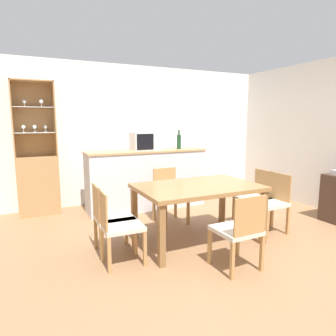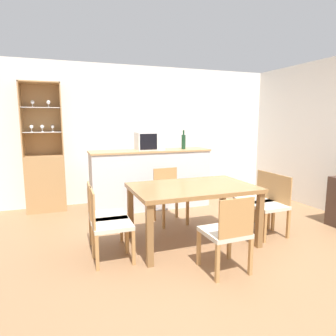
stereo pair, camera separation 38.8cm
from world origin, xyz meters
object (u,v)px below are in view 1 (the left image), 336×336
at_px(microwave, 145,141).
at_px(wine_bottle, 179,141).
at_px(dining_chair_side_right_far, 255,197).
at_px(display_cabinet, 38,176).
at_px(dining_chair_head_near, 239,231).
at_px(dining_table, 198,192).
at_px(dining_chair_side_left_far, 111,218).
at_px(dining_chair_head_far, 169,195).
at_px(dining_chair_side_right_near, 270,202).
at_px(dining_chair_side_left_near, 118,226).

bearing_deg(microwave, wine_bottle, -10.79).
bearing_deg(dining_chair_side_right_far, display_cabinet, 54.16).
relative_size(dining_chair_side_right_far, wine_bottle, 2.40).
xyz_separation_m(dining_chair_head_near, dining_chair_side_right_far, (1.08, 0.96, 0.00)).
bearing_deg(microwave, display_cabinet, 165.91).
distance_m(dining_table, dining_chair_side_left_far, 1.11).
bearing_deg(wine_bottle, dining_chair_head_far, -125.94).
bearing_deg(dining_chair_head_near, dining_chair_side_right_far, 40.48).
height_order(dining_table, microwave, microwave).
height_order(dining_chair_side_right_near, dining_chair_side_left_far, same).
bearing_deg(dining_chair_side_right_near, dining_chair_side_left_near, 88.57).
bearing_deg(dining_chair_side_right_far, microwave, 34.89).
distance_m(display_cabinet, dining_chair_head_far, 2.21).
bearing_deg(display_cabinet, dining_chair_side_left_far, -70.80).
xyz_separation_m(dining_table, wine_bottle, (0.56, 1.59, 0.51)).
distance_m(dining_chair_side_left_near, dining_chair_side_left_far, 0.30).
height_order(dining_chair_side_right_far, microwave, microwave).
bearing_deg(wine_bottle, dining_chair_head_near, -103.03).
height_order(dining_table, dining_chair_head_near, dining_chair_head_near).
bearing_deg(microwave, dining_chair_side_right_far, -54.17).
bearing_deg(dining_chair_side_right_near, dining_chair_side_left_far, 80.75).
bearing_deg(dining_chair_side_right_near, dining_chair_head_far, 46.86).
relative_size(dining_chair_side_right_near, dining_chair_side_left_near, 1.00).
bearing_deg(microwave, dining_chair_side_right_near, -58.76).
xyz_separation_m(dining_chair_side_right_far, wine_bottle, (-0.52, 1.44, 0.75)).
distance_m(dining_table, dining_chair_side_right_far, 1.11).
bearing_deg(microwave, dining_chair_head_far, -87.33).
bearing_deg(dining_chair_side_left_near, display_cabinet, -162.20).
bearing_deg(display_cabinet, dining_chair_head_near, -59.04).
bearing_deg(dining_chair_head_far, dining_chair_side_right_near, 135.44).
distance_m(display_cabinet, dining_chair_side_right_near, 3.65).
xyz_separation_m(dining_table, dining_chair_side_right_near, (1.08, -0.15, -0.23)).
relative_size(dining_chair_side_right_near, microwave, 1.73).
relative_size(dining_chair_side_left_near, dining_chair_side_right_far, 1.00).
xyz_separation_m(display_cabinet, dining_chair_side_right_far, (2.84, -1.98, -0.22)).
xyz_separation_m(dining_table, dining_chair_head_far, (-0.00, 0.82, -0.23)).
bearing_deg(dining_chair_side_left_far, dining_chair_head_near, 49.87).
bearing_deg(dining_chair_side_left_near, dining_chair_side_left_far, -179.05).
bearing_deg(display_cabinet, dining_chair_side_right_near, -38.70).
bearing_deg(wine_bottle, dining_chair_side_left_near, -133.31).
bearing_deg(dining_chair_head_near, dining_table, 88.70).
height_order(dining_chair_side_right_near, wine_bottle, wine_bottle).
height_order(display_cabinet, dining_chair_head_far, display_cabinet).
xyz_separation_m(display_cabinet, wine_bottle, (2.32, -0.55, 0.52)).
relative_size(dining_chair_side_right_far, dining_chair_side_left_far, 1.00).
relative_size(dining_chair_head_far, microwave, 1.73).
bearing_deg(dining_table, wine_bottle, 70.66).
distance_m(dining_chair_side_right_far, wine_bottle, 1.70).
height_order(display_cabinet, wine_bottle, display_cabinet).
xyz_separation_m(display_cabinet, dining_chair_head_far, (1.77, -1.32, -0.22)).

